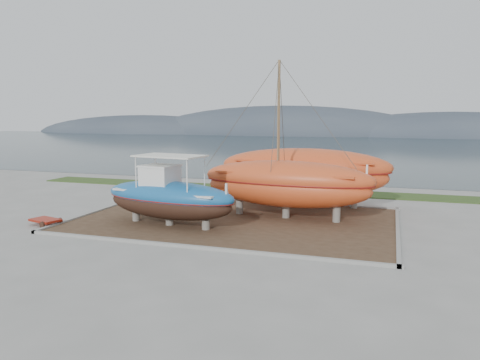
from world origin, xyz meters
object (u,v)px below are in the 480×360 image
(white_dinghy, at_px, (165,200))
(red_trailer, at_px, (45,222))
(orange_bare_hull, at_px, (304,178))
(blue_caique, at_px, (169,190))
(orange_sailboat, at_px, (287,140))

(white_dinghy, bearing_deg, red_trailer, -121.85)
(orange_bare_hull, xyz_separation_m, red_trailer, (-12.88, -9.97, -1.77))
(blue_caique, distance_m, white_dinghy, 4.46)
(red_trailer, bearing_deg, white_dinghy, 65.05)
(orange_sailboat, bearing_deg, white_dinghy, -174.21)
(blue_caique, height_order, red_trailer, blue_caique)
(orange_bare_hull, height_order, red_trailer, orange_bare_hull)
(orange_sailboat, xyz_separation_m, orange_bare_hull, (0.32, 4.12, -2.74))
(white_dinghy, distance_m, red_trailer, 7.31)
(white_dinghy, relative_size, orange_bare_hull, 0.37)
(white_dinghy, distance_m, orange_bare_hull, 9.42)
(white_dinghy, xyz_separation_m, red_trailer, (-4.62, -5.65, -0.52))
(blue_caique, xyz_separation_m, orange_bare_hull, (6.10, 7.99, -0.07))
(orange_sailboat, height_order, red_trailer, orange_sailboat)
(blue_caique, bearing_deg, orange_bare_hull, 61.00)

